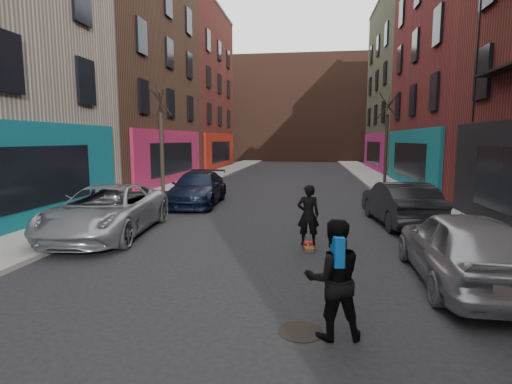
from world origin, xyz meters
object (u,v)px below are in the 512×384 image
(tree_left_far, at_px, (161,130))
(pedestrian, at_px, (334,278))
(tree_right_far, at_px, (387,130))
(parked_left_end, at_px, (198,188))
(parked_right_end, at_px, (400,203))
(skateboard, at_px, (308,246))
(skateboarder, at_px, (308,215))
(parked_left_far, at_px, (107,211))
(manhole, at_px, (301,331))
(parked_right_far, at_px, (463,247))

(tree_left_far, distance_m, pedestrian, 16.69)
(tree_right_far, xyz_separation_m, parked_left_end, (-9.70, -8.81, -2.80))
(parked_right_end, bearing_deg, tree_left_far, -35.34)
(parked_left_end, distance_m, skateboard, 8.39)
(skateboard, relative_size, pedestrian, 0.45)
(skateboarder, height_order, pedestrian, pedestrian)
(parked_left_far, distance_m, skateboard, 6.18)
(pedestrian, bearing_deg, parked_left_far, -51.08)
(skateboarder, relative_size, manhole, 2.34)
(manhole, bearing_deg, parked_left_end, 113.27)
(tree_right_far, relative_size, parked_left_far, 1.24)
(tree_right_far, bearing_deg, tree_left_far, -154.18)
(tree_right_far, relative_size, parked_left_end, 1.35)
(parked_right_far, bearing_deg, skateboard, -35.29)
(tree_left_far, distance_m, parked_left_end, 4.72)
(skateboarder, bearing_deg, skateboard, 180.00)
(parked_left_far, relative_size, manhole, 7.81)
(parked_left_far, bearing_deg, parked_right_far, -22.90)
(parked_right_far, distance_m, skateboarder, 3.86)
(skateboard, height_order, skateboarder, skateboarder)
(pedestrian, bearing_deg, tree_right_far, -112.61)
(parked_right_end, xyz_separation_m, manhole, (-3.16, -8.31, -0.74))
(parked_left_far, distance_m, manhole, 8.17)
(skateboarder, bearing_deg, parked_left_end, -60.73)
(tree_right_far, distance_m, parked_right_end, 12.40)
(tree_right_far, distance_m, pedestrian, 20.98)
(pedestrian, bearing_deg, manhole, -20.52)
(parked_left_far, xyz_separation_m, manhole, (6.04, -5.45, -0.75))
(parked_left_far, distance_m, skateboarder, 6.14)
(parked_left_end, distance_m, parked_right_far, 12.11)
(tree_right_far, bearing_deg, parked_left_end, -137.73)
(tree_left_far, xyz_separation_m, parked_right_end, (10.80, -5.98, -2.64))
(skateboarder, bearing_deg, pedestrian, 87.37)
(tree_right_far, distance_m, skateboard, 16.58)
(parked_left_far, distance_m, parked_left_end, 6.13)
(parked_right_far, bearing_deg, pedestrian, 44.81)
(parked_left_end, height_order, parked_right_end, parked_right_end)
(parked_right_far, relative_size, skateboard, 5.66)
(parked_right_end, relative_size, skateboarder, 2.75)
(pedestrian, bearing_deg, tree_left_far, -71.28)
(skateboarder, bearing_deg, tree_right_far, -114.28)
(tree_left_far, height_order, parked_right_far, tree_left_far)
(skateboard, xyz_separation_m, skateboarder, (0.00, 0.00, 0.87))
(parked_right_end, height_order, skateboard, parked_right_end)
(parked_right_far, xyz_separation_m, manhole, (-3.16, -2.48, -0.77))
(manhole, bearing_deg, parked_right_end, 69.20)
(tree_right_far, relative_size, skateboarder, 4.15)
(tree_left_far, bearing_deg, skateboarder, -51.02)
(parked_right_end, distance_m, skateboarder, 4.71)
(tree_right_far, xyz_separation_m, pedestrian, (-4.29, -20.37, -2.63))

